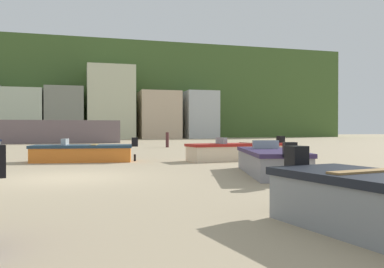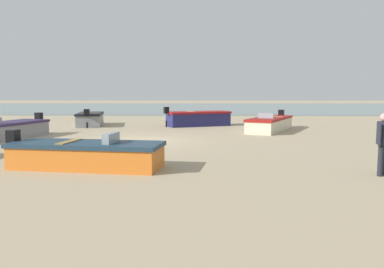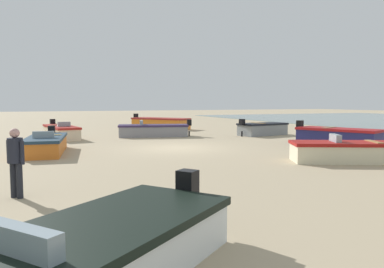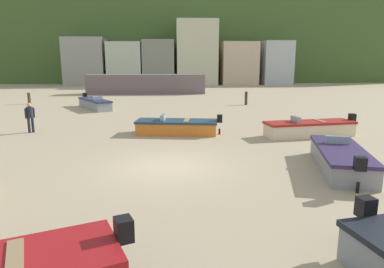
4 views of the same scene
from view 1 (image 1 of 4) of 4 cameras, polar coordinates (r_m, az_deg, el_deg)
The scene contains 12 objects.
ground_plane at distance 12.24m, azimuth -17.67°, elevation -6.03°, with size 160.00×160.00×0.00m, color tan.
headland_hill at distance 78.39m, azimuth -15.83°, elevation 5.26°, with size 90.00×32.00×15.34m, color #425D2B.
harbor_pier at distance 42.27m, azimuth -19.88°, elevation 0.30°, with size 14.02×2.40×2.31m, color #6E5D61.
townhouse_left at distance 59.79m, azimuth -23.02°, elevation 2.62°, with size 5.50×6.19×6.94m, color beige.
townhouse_centre_left at distance 58.76m, azimuth -17.74°, elevation 2.86°, with size 5.14×5.05×7.31m, color gray.
townhouse_centre_right at distance 59.44m, azimuth -11.57°, elevation 4.40°, with size 6.66×6.07×10.51m, color beige.
townhouse_right at distance 59.81m, azimuth -4.71°, elevation 2.72°, with size 5.91×5.15×7.04m, color beige.
townhouse_far_right at distance 61.69m, azimuth 1.03°, elevation 2.73°, with size 4.82×5.95×7.18m, color #B7BCBE.
boat_cream_0 at distance 18.41m, azimuth 6.45°, elevation -2.49°, with size 5.01×2.03×1.09m.
boat_grey_2 at distance 12.87m, azimuth 11.15°, elevation -3.89°, with size 2.58×4.78×1.09m.
boat_orange_4 at distance 18.08m, azimuth -15.36°, elevation -2.64°, with size 4.64×2.06×1.05m.
mooring_post_near_water at distance 31.09m, azimuth -3.55°, elevation -0.83°, with size 0.25×0.25×1.18m, color #4C292A.
Camera 1 is at (0.47, -12.14, 1.43)m, focal length 37.30 mm.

